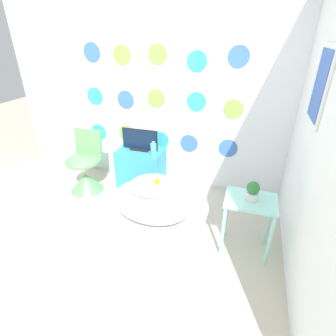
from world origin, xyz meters
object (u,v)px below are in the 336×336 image
object	(u,v)px
bathtub	(153,201)
potted_plant_left	(253,191)
tv	(140,141)
chair	(85,171)
vase	(153,150)

from	to	relation	value
bathtub	potted_plant_left	world-z (taller)	potted_plant_left
tv	potted_plant_left	xyz separation A→B (m)	(1.44, -0.85, 0.02)
bathtub	tv	world-z (taller)	tv
chair	vase	distance (m)	0.98
chair	potted_plant_left	world-z (taller)	chair
chair	tv	distance (m)	0.83
bathtub	vase	distance (m)	0.66
bathtub	tv	distance (m)	0.89
chair	potted_plant_left	size ratio (longest dim) A/B	4.46
chair	bathtub	bearing A→B (deg)	-16.15
vase	potted_plant_left	world-z (taller)	potted_plant_left
chair	vase	xyz separation A→B (m)	(0.90, 0.20, 0.34)
bathtub	tv	size ratio (longest dim) A/B	1.86
bathtub	vase	world-z (taller)	vase
tv	vase	distance (m)	0.30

